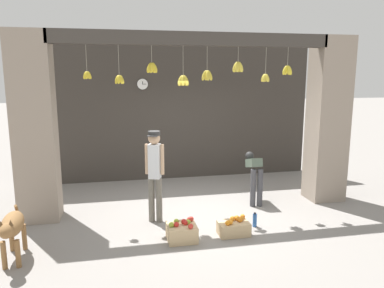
{
  "coord_description": "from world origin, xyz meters",
  "views": [
    {
      "loc": [
        -1.44,
        -6.64,
        2.63
      ],
      "look_at": [
        0.0,
        0.38,
        1.27
      ],
      "focal_mm": 35.0,
      "sensor_mm": 36.0,
      "label": 1
    }
  ],
  "objects_px": {
    "fruit_crate_oranges": "(234,227)",
    "wall_clock": "(143,84)",
    "water_bottle": "(255,220)",
    "worker_stooping": "(254,172)",
    "fruit_crate_apples": "(182,232)",
    "shopkeeper": "(155,169)",
    "dog": "(12,227)"
  },
  "relations": [
    {
      "from": "dog",
      "to": "shopkeeper",
      "type": "bearing_deg",
      "value": 111.74
    },
    {
      "from": "worker_stooping",
      "to": "fruit_crate_oranges",
      "type": "distance_m",
      "value": 1.74
    },
    {
      "from": "shopkeeper",
      "to": "fruit_crate_apples",
      "type": "relative_size",
      "value": 3.58
    },
    {
      "from": "dog",
      "to": "wall_clock",
      "type": "bearing_deg",
      "value": 146.46
    },
    {
      "from": "shopkeeper",
      "to": "dog",
      "type": "bearing_deg",
      "value": 45.73
    },
    {
      "from": "water_bottle",
      "to": "wall_clock",
      "type": "xyz_separation_m",
      "value": [
        -1.64,
        3.33,
        2.26
      ]
    },
    {
      "from": "fruit_crate_oranges",
      "to": "water_bottle",
      "type": "height_order",
      "value": "fruit_crate_oranges"
    },
    {
      "from": "dog",
      "to": "fruit_crate_oranges",
      "type": "bearing_deg",
      "value": 89.61
    },
    {
      "from": "worker_stooping",
      "to": "shopkeeper",
      "type": "bearing_deg",
      "value": -158.31
    },
    {
      "from": "fruit_crate_apples",
      "to": "wall_clock",
      "type": "relative_size",
      "value": 1.7
    },
    {
      "from": "dog",
      "to": "worker_stooping",
      "type": "relative_size",
      "value": 1.06
    },
    {
      "from": "wall_clock",
      "to": "worker_stooping",
      "type": "bearing_deg",
      "value": -46.33
    },
    {
      "from": "fruit_crate_oranges",
      "to": "water_bottle",
      "type": "xyz_separation_m",
      "value": [
        0.46,
        0.24,
        -0.01
      ]
    },
    {
      "from": "fruit_crate_oranges",
      "to": "fruit_crate_apples",
      "type": "relative_size",
      "value": 1.09
    },
    {
      "from": "shopkeeper",
      "to": "water_bottle",
      "type": "height_order",
      "value": "shopkeeper"
    },
    {
      "from": "shopkeeper",
      "to": "fruit_crate_apples",
      "type": "xyz_separation_m",
      "value": [
        0.33,
        -0.85,
        -0.83
      ]
    },
    {
      "from": "worker_stooping",
      "to": "wall_clock",
      "type": "bearing_deg",
      "value": 139.5
    },
    {
      "from": "shopkeeper",
      "to": "fruit_crate_oranges",
      "type": "xyz_separation_m",
      "value": [
        1.21,
        -0.81,
        -0.85
      ]
    },
    {
      "from": "shopkeeper",
      "to": "fruit_crate_apples",
      "type": "distance_m",
      "value": 1.23
    },
    {
      "from": "fruit_crate_apples",
      "to": "water_bottle",
      "type": "bearing_deg",
      "value": 11.55
    },
    {
      "from": "water_bottle",
      "to": "wall_clock",
      "type": "relative_size",
      "value": 0.94
    },
    {
      "from": "shopkeeper",
      "to": "fruit_crate_oranges",
      "type": "height_order",
      "value": "shopkeeper"
    },
    {
      "from": "dog",
      "to": "shopkeeper",
      "type": "xyz_separation_m",
      "value": [
        2.12,
        1.02,
        0.46
      ]
    },
    {
      "from": "worker_stooping",
      "to": "wall_clock",
      "type": "height_order",
      "value": "wall_clock"
    },
    {
      "from": "worker_stooping",
      "to": "water_bottle",
      "type": "relative_size",
      "value": 3.89
    },
    {
      "from": "fruit_crate_oranges",
      "to": "wall_clock",
      "type": "xyz_separation_m",
      "value": [
        -1.19,
        3.57,
        2.25
      ]
    },
    {
      "from": "fruit_crate_oranges",
      "to": "wall_clock",
      "type": "bearing_deg",
      "value": 108.39
    },
    {
      "from": "fruit_crate_apples",
      "to": "worker_stooping",
      "type": "bearing_deg",
      "value": 39.36
    },
    {
      "from": "shopkeeper",
      "to": "wall_clock",
      "type": "height_order",
      "value": "wall_clock"
    },
    {
      "from": "dog",
      "to": "fruit_crate_apples",
      "type": "xyz_separation_m",
      "value": [
        2.45,
        0.17,
        -0.37
      ]
    },
    {
      "from": "dog",
      "to": "fruit_crate_apples",
      "type": "relative_size",
      "value": 2.29
    },
    {
      "from": "wall_clock",
      "to": "shopkeeper",
      "type": "bearing_deg",
      "value": -90.47
    }
  ]
}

